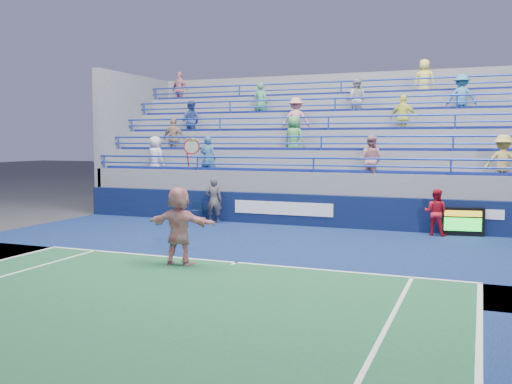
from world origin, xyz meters
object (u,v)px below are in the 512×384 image
at_px(serve_speed_board, 462,222).
at_px(judge_chair, 195,215).
at_px(tennis_player, 179,226).
at_px(line_judge, 214,200).
at_px(ball_girl, 436,212).

height_order(serve_speed_board, judge_chair, serve_speed_board).
relative_size(tennis_player, line_judge, 1.84).
relative_size(line_judge, ball_girl, 1.12).
bearing_deg(ball_girl, serve_speed_board, -154.48).
bearing_deg(tennis_player, judge_chair, 115.04).
bearing_deg(serve_speed_board, tennis_player, -131.57).
height_order(line_judge, ball_girl, line_judge).
relative_size(judge_chair, line_judge, 0.46).
relative_size(judge_chair, ball_girl, 0.51).
distance_m(line_judge, ball_girl, 7.62).
bearing_deg(line_judge, ball_girl, 164.14).
bearing_deg(tennis_player, serve_speed_board, 48.43).
xyz_separation_m(serve_speed_board, ball_girl, (-0.78, -0.21, 0.28)).
height_order(serve_speed_board, tennis_player, tennis_player).
height_order(serve_speed_board, ball_girl, ball_girl).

